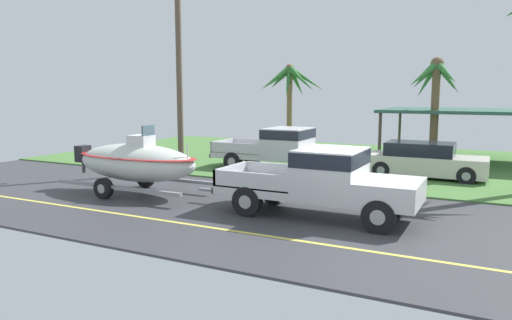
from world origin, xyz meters
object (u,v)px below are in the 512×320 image
carport_awning (464,112)px  palm_tree_mid (290,84)px  palm_tree_near_left (435,87)px  boat_on_trailer (136,162)px  parked_pickup_background (287,147)px  pickup_truck_towing (329,179)px  parked_sedan_near (424,161)px  utility_pole (179,68)px

carport_awning → palm_tree_mid: size_ratio=1.49×
palm_tree_near_left → boat_on_trailer: bearing=-127.2°
parked_pickup_background → palm_tree_near_left: 7.04m
pickup_truck_towing → palm_tree_near_left: size_ratio=1.16×
parked_pickup_background → carport_awning: size_ratio=0.81×
pickup_truck_towing → parked_pickup_background: 7.39m
carport_awning → parked_sedan_near: bearing=-100.7°
palm_tree_mid → utility_pole: (-1.49, -7.94, 0.53)m
boat_on_trailer → palm_tree_near_left: 13.19m
boat_on_trailer → carport_awning: bearing=54.5°
pickup_truck_towing → palm_tree_near_left: palm_tree_near_left is taller
parked_sedan_near → parked_pickup_background: bearing=-169.7°
palm_tree_mid → boat_on_trailer: bearing=-91.1°
utility_pole → parked_pickup_background: bearing=28.1°
boat_on_trailer → carport_awning: (8.91, 12.48, 1.34)m
parked_pickup_background → utility_pole: bearing=-151.9°
utility_pole → palm_tree_mid: bearing=79.3°
parked_sedan_near → palm_tree_near_left: palm_tree_near_left is taller
parked_pickup_background → palm_tree_mid: 6.89m
boat_on_trailer → parked_pickup_background: 6.82m
pickup_truck_towing → utility_pole: size_ratio=0.67×
boat_on_trailer → carport_awning: 15.40m
pickup_truck_towing → palm_tree_mid: size_ratio=1.16×
boat_on_trailer → parked_sedan_near: boat_on_trailer is taller
boat_on_trailer → palm_tree_near_left: bearing=52.8°
parked_pickup_background → parked_sedan_near: 5.39m
pickup_truck_towing → utility_pole: 9.41m
pickup_truck_towing → boat_on_trailer: (-6.50, 0.00, 0.03)m
parked_pickup_background → carport_awning: carport_awning is taller
pickup_truck_towing → utility_pole: bearing=151.5°
boat_on_trailer → palm_tree_mid: bearing=88.9°
parked_pickup_background → palm_tree_near_left: size_ratio=1.21×
palm_tree_near_left → utility_pole: bearing=-146.1°
parked_pickup_background → parked_sedan_near: (5.30, 0.96, -0.35)m
parked_sedan_near → carport_awning: bearing=79.3°
palm_tree_near_left → palm_tree_mid: bearing=166.4°
parked_sedan_near → palm_tree_mid: size_ratio=0.92×
boat_on_trailer → palm_tree_mid: palm_tree_mid is taller
boat_on_trailer → parked_sedan_near: (7.92, 7.25, -0.38)m
parked_pickup_background → utility_pole: 5.47m
parked_sedan_near → palm_tree_mid: 9.62m
carport_awning → palm_tree_mid: bearing=-177.9°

